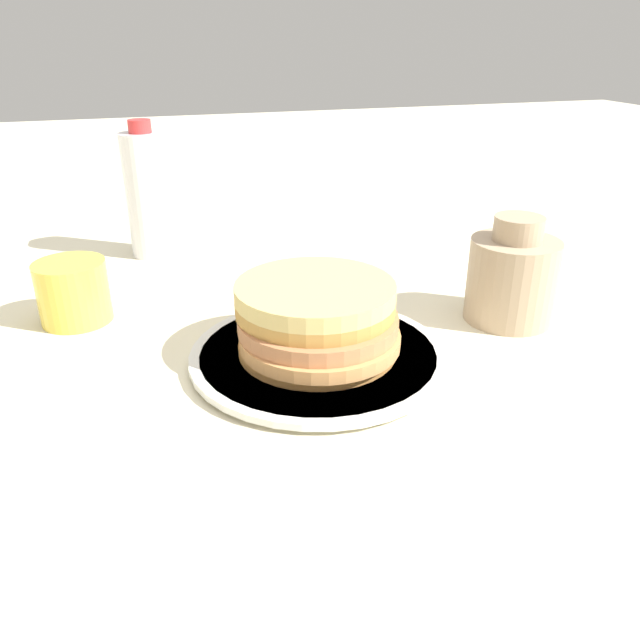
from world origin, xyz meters
TOP-DOWN VIEW (x-y plane):
  - ground_plane at (0.00, 0.00)m, footprint 4.00×4.00m
  - plate at (-0.01, -0.00)m, footprint 0.26×0.26m
  - pancake_stack at (-0.01, 0.00)m, footprint 0.18×0.17m
  - juice_glass at (0.17, 0.24)m, footprint 0.08×0.08m
  - cream_jug at (0.02, -0.24)m, footprint 0.10×0.10m
  - water_bottle_near at (0.38, 0.14)m, footprint 0.06×0.06m

SIDE VIEW (x-z plane):
  - ground_plane at x=0.00m, z-range 0.00..0.00m
  - plate at x=-0.01m, z-range 0.00..0.01m
  - juice_glass at x=0.17m, z-range 0.00..0.07m
  - pancake_stack at x=-0.01m, z-range 0.01..0.08m
  - cream_jug at x=0.02m, z-range -0.01..0.12m
  - water_bottle_near at x=0.38m, z-range -0.01..0.19m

